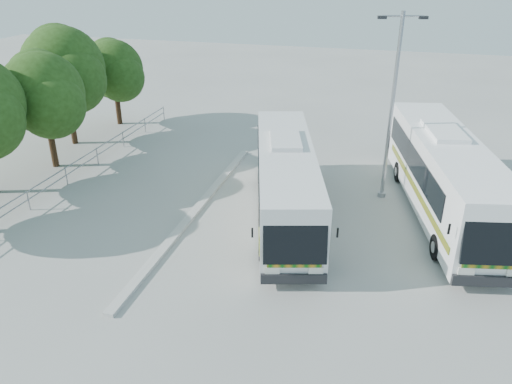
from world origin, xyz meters
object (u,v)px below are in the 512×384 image
(tree_far_e, at_px, (114,70))
(lamppost, at_px, (393,101))
(coach_adjacent, at_px, (445,174))
(tree_far_c, at_px, (44,93))
(tree_far_d, at_px, (64,68))
(coach_main, at_px, (286,180))

(tree_far_e, height_order, lamppost, lamppost)
(tree_far_e, bearing_deg, coach_adjacent, -21.28)
(tree_far_c, bearing_deg, tree_far_d, 107.83)
(coach_adjacent, bearing_deg, tree_far_c, 167.58)
(tree_far_c, xyz_separation_m, lamppost, (18.23, 0.93, 0.63))
(tree_far_c, distance_m, coach_main, 14.37)
(lamppost, bearing_deg, tree_far_c, 169.58)
(coach_main, bearing_deg, tree_far_e, 128.35)
(coach_adjacent, bearing_deg, lamppost, 146.17)
(tree_far_e, relative_size, coach_adjacent, 0.45)
(tree_far_e, bearing_deg, lamppost, -21.21)
(coach_main, bearing_deg, tree_far_d, 142.67)
(tree_far_c, height_order, lamppost, lamppost)
(tree_far_d, height_order, coach_main, tree_far_d)
(coach_main, bearing_deg, lamppost, 22.08)
(coach_adjacent, relative_size, lamppost, 1.48)
(tree_far_e, relative_size, lamppost, 0.67)
(tree_far_d, relative_size, coach_main, 0.61)
(tree_far_e, height_order, coach_main, tree_far_e)
(coach_main, relative_size, coach_adjacent, 0.92)
(tree_far_c, height_order, tree_far_d, tree_far_d)
(tree_far_e, bearing_deg, coach_main, -36.12)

